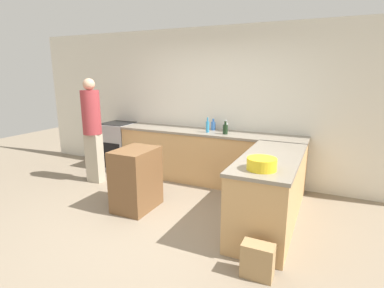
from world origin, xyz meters
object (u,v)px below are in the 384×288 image
object	(u,v)px
range_oven	(119,146)
water_bottle_blue	(213,126)
dish_soap_bottle	(208,126)
wine_bottle_dark	(225,129)
mixing_bowl	(262,164)
vinegar_bottle_clear	(226,127)
island_table	(136,179)
paper_bag	(258,261)
person_by_range	(92,127)

from	to	relation	value
range_oven	water_bottle_blue	xyz separation A→B (m)	(2.00, 0.16, 0.54)
dish_soap_bottle	wine_bottle_dark	xyz separation A→B (m)	(0.32, -0.01, -0.02)
mixing_bowl	water_bottle_blue	world-z (taller)	water_bottle_blue
range_oven	water_bottle_blue	size ratio (longest dim) A/B	4.63
vinegar_bottle_clear	island_table	bearing A→B (deg)	-117.46
paper_bag	wine_bottle_dark	bearing A→B (deg)	117.05
range_oven	dish_soap_bottle	world-z (taller)	dish_soap_bottle
wine_bottle_dark	island_table	bearing A→B (deg)	-122.87
island_table	dish_soap_bottle	size ratio (longest dim) A/B	3.41
mixing_bowl	paper_bag	world-z (taller)	mixing_bowl
vinegar_bottle_clear	paper_bag	bearing A→B (deg)	-63.79
range_oven	mixing_bowl	world-z (taller)	mixing_bowl
mixing_bowl	range_oven	bearing A→B (deg)	152.32
water_bottle_blue	person_by_range	xyz separation A→B (m)	(-1.87, -1.00, -0.00)
water_bottle_blue	wine_bottle_dark	world-z (taller)	wine_bottle_dark
vinegar_bottle_clear	person_by_range	bearing A→B (deg)	-155.86
vinegar_bottle_clear	range_oven	bearing A→B (deg)	-177.26
island_table	water_bottle_blue	size ratio (longest dim) A/B	4.35
mixing_bowl	paper_bag	xyz separation A→B (m)	(0.11, -0.48, -0.82)
range_oven	person_by_range	bearing A→B (deg)	-80.98
mixing_bowl	water_bottle_blue	distance (m)	2.27
range_oven	wine_bottle_dark	bearing A→B (deg)	-2.41
mixing_bowl	paper_bag	size ratio (longest dim) A/B	0.91
wine_bottle_dark	dish_soap_bottle	bearing A→B (deg)	178.51
water_bottle_blue	vinegar_bottle_clear	size ratio (longest dim) A/B	0.99
dish_soap_bottle	mixing_bowl	bearing A→B (deg)	-51.79
wine_bottle_dark	vinegar_bottle_clear	bearing A→B (deg)	106.85
wine_bottle_dark	range_oven	bearing A→B (deg)	177.59
range_oven	vinegar_bottle_clear	xyz separation A→B (m)	(2.26, 0.11, 0.54)
water_bottle_blue	paper_bag	xyz separation A→B (m)	(1.39, -2.36, -0.83)
vinegar_bottle_clear	paper_bag	xyz separation A→B (m)	(1.14, -2.31, -0.84)
wine_bottle_dark	person_by_range	size ratio (longest dim) A/B	0.12
range_oven	vinegar_bottle_clear	size ratio (longest dim) A/B	4.57
person_by_range	island_table	bearing A→B (deg)	-24.06
dish_soap_bottle	vinegar_bottle_clear	bearing A→B (deg)	37.30
range_oven	person_by_range	xyz separation A→B (m)	(0.13, -0.84, 0.54)
mixing_bowl	dish_soap_bottle	world-z (taller)	dish_soap_bottle
person_by_range	paper_bag	xyz separation A→B (m)	(3.26, -1.36, -0.83)
dish_soap_bottle	person_by_range	bearing A→B (deg)	-157.97
water_bottle_blue	range_oven	bearing A→B (deg)	-175.45
vinegar_bottle_clear	person_by_range	distance (m)	2.32
paper_bag	water_bottle_blue	bearing A→B (deg)	120.45
range_oven	person_by_range	size ratio (longest dim) A/B	0.51
range_oven	dish_soap_bottle	size ratio (longest dim) A/B	3.63
vinegar_bottle_clear	paper_bag	distance (m)	2.70
island_table	vinegar_bottle_clear	distance (m)	1.83
mixing_bowl	person_by_range	size ratio (longest dim) A/B	0.17
paper_bag	vinegar_bottle_clear	bearing A→B (deg)	116.21
mixing_bowl	vinegar_bottle_clear	xyz separation A→B (m)	(-1.03, 1.83, 0.02)
range_oven	mixing_bowl	distance (m)	3.74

